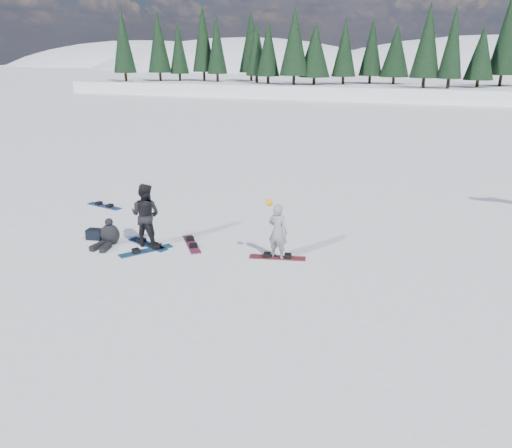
{
  "coord_description": "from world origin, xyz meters",
  "views": [
    {
      "loc": [
        5.77,
        -11.08,
        5.15
      ],
      "look_at": [
        1.48,
        0.0,
        1.1
      ],
      "focal_mm": 35.0,
      "sensor_mm": 36.0,
      "label": 1
    }
  ],
  "objects_px": {
    "snowboarder_man": "(146,215)",
    "gear_bag": "(95,234)",
    "snowboard_loose_c": "(104,206)",
    "snowboarder_woman": "(278,231)",
    "snowboard_loose_a": "(146,251)",
    "seated_rider": "(109,235)",
    "snowboard_loose_b": "(192,244)"
  },
  "relations": [
    {
      "from": "snowboard_loose_c",
      "to": "seated_rider",
      "type": "bearing_deg",
      "value": -39.25
    },
    {
      "from": "snowboarder_woman",
      "to": "snowboard_loose_b",
      "type": "bearing_deg",
      "value": 7.71
    },
    {
      "from": "snowboard_loose_a",
      "to": "seated_rider",
      "type": "bearing_deg",
      "value": 122.6
    },
    {
      "from": "snowboarder_woman",
      "to": "seated_rider",
      "type": "height_order",
      "value": "snowboarder_woman"
    },
    {
      "from": "seated_rider",
      "to": "snowboard_loose_a",
      "type": "distance_m",
      "value": 1.26
    },
    {
      "from": "snowboard_loose_c",
      "to": "snowboarder_man",
      "type": "bearing_deg",
      "value": -25.93
    },
    {
      "from": "snowboarder_man",
      "to": "gear_bag",
      "type": "bearing_deg",
      "value": 1.79
    },
    {
      "from": "seated_rider",
      "to": "snowboard_loose_b",
      "type": "bearing_deg",
      "value": 17.11
    },
    {
      "from": "gear_bag",
      "to": "snowboard_loose_a",
      "type": "bearing_deg",
      "value": -8.78
    },
    {
      "from": "snowboarder_woman",
      "to": "seated_rider",
      "type": "xyz_separation_m",
      "value": [
        -4.77,
        -0.8,
        -0.47
      ]
    },
    {
      "from": "gear_bag",
      "to": "snowboard_loose_b",
      "type": "xyz_separation_m",
      "value": [
        2.86,
        0.61,
        -0.14
      ]
    },
    {
      "from": "snowboard_loose_a",
      "to": "snowboarder_woman",
      "type": "bearing_deg",
      "value": -41.63
    },
    {
      "from": "snowboarder_man",
      "to": "gear_bag",
      "type": "distance_m",
      "value": 1.87
    },
    {
      "from": "snowboarder_woman",
      "to": "snowboard_loose_b",
      "type": "xyz_separation_m",
      "value": [
        -2.6,
        0.06,
        -0.75
      ]
    },
    {
      "from": "seated_rider",
      "to": "gear_bag",
      "type": "bearing_deg",
      "value": 155.74
    },
    {
      "from": "snowboard_loose_c",
      "to": "gear_bag",
      "type": "bearing_deg",
      "value": -45.74
    },
    {
      "from": "snowboard_loose_a",
      "to": "snowboard_loose_b",
      "type": "distance_m",
      "value": 1.3
    },
    {
      "from": "snowboarder_woman",
      "to": "snowboard_loose_b",
      "type": "relative_size",
      "value": 1.1
    },
    {
      "from": "snowboarder_man",
      "to": "gear_bag",
      "type": "relative_size",
      "value": 4.0
    },
    {
      "from": "seated_rider",
      "to": "snowboard_loose_a",
      "type": "relative_size",
      "value": 0.63
    },
    {
      "from": "gear_bag",
      "to": "snowboarder_man",
      "type": "bearing_deg",
      "value": 4.68
    },
    {
      "from": "snowboard_loose_a",
      "to": "snowboard_loose_b",
      "type": "xyz_separation_m",
      "value": [
        0.93,
        0.91,
        0.0
      ]
    },
    {
      "from": "snowboarder_man",
      "to": "snowboard_loose_a",
      "type": "bearing_deg",
      "value": 114.3
    },
    {
      "from": "seated_rider",
      "to": "gear_bag",
      "type": "xyz_separation_m",
      "value": [
        -0.7,
        0.25,
        -0.15
      ]
    },
    {
      "from": "seated_rider",
      "to": "snowboard_loose_b",
      "type": "relative_size",
      "value": 0.63
    },
    {
      "from": "snowboard_loose_a",
      "to": "snowboard_loose_b",
      "type": "height_order",
      "value": "same"
    },
    {
      "from": "gear_bag",
      "to": "snowboard_loose_c",
      "type": "relative_size",
      "value": 0.3
    },
    {
      "from": "snowboard_loose_c",
      "to": "snowboard_loose_b",
      "type": "relative_size",
      "value": 1.0
    },
    {
      "from": "snowboarder_woman",
      "to": "snowboard_loose_c",
      "type": "height_order",
      "value": "snowboarder_woman"
    },
    {
      "from": "gear_bag",
      "to": "snowboard_loose_a",
      "type": "distance_m",
      "value": 1.96
    },
    {
      "from": "snowboarder_woman",
      "to": "gear_bag",
      "type": "height_order",
      "value": "snowboarder_woman"
    },
    {
      "from": "snowboard_loose_b",
      "to": "seated_rider",
      "type": "bearing_deg",
      "value": -106.14
    }
  ]
}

